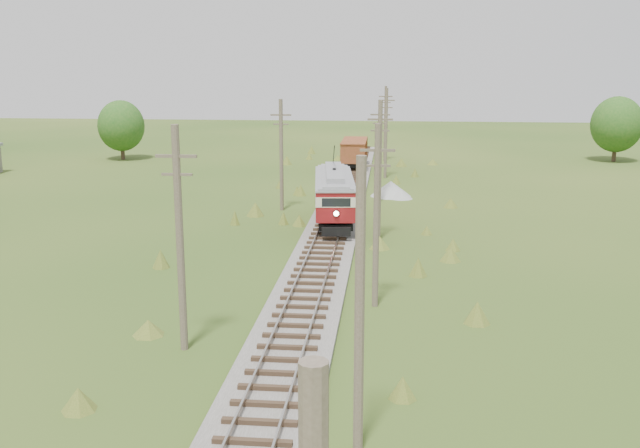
# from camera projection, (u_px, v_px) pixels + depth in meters

# --- Properties ---
(railbed_main) EXTENTS (3.60, 96.00, 0.57)m
(railbed_main) POSITION_uv_depth(u_px,v_px,m) (333.00, 226.00, 49.56)
(railbed_main) COLOR #605B54
(railbed_main) RESTS_ON ground
(streetcar) EXTENTS (3.76, 11.45, 5.18)m
(streetcar) POSITION_uv_depth(u_px,v_px,m) (334.00, 191.00, 50.05)
(streetcar) COLOR black
(streetcar) RESTS_ON ground
(gondola) EXTENTS (2.61, 7.97, 2.65)m
(gondola) POSITION_uv_depth(u_px,v_px,m) (354.00, 151.00, 76.77)
(gondola) COLOR black
(gondola) RESTS_ON ground
(gravel_pile) EXTENTS (3.65, 3.87, 1.33)m
(gravel_pile) POSITION_uv_depth(u_px,v_px,m) (392.00, 189.00, 61.43)
(gravel_pile) COLOR gray
(gravel_pile) RESTS_ON ground
(utility_pole_r_1) EXTENTS (0.30, 0.30, 8.80)m
(utility_pole_r_1) POSITION_uv_depth(u_px,v_px,m) (360.00, 310.00, 20.19)
(utility_pole_r_1) COLOR brown
(utility_pole_r_1) RESTS_ON ground
(utility_pole_r_2) EXTENTS (1.60, 0.30, 8.60)m
(utility_pole_r_2) POSITION_uv_depth(u_px,v_px,m) (376.00, 215.00, 32.78)
(utility_pole_r_2) COLOR brown
(utility_pole_r_2) RESTS_ON ground
(utility_pole_r_3) EXTENTS (1.60, 0.30, 9.00)m
(utility_pole_r_3) POSITION_uv_depth(u_px,v_px,m) (379.00, 170.00, 45.37)
(utility_pole_r_3) COLOR brown
(utility_pole_r_3) RESTS_ON ground
(utility_pole_r_4) EXTENTS (1.60, 0.30, 8.40)m
(utility_pole_r_4) POSITION_uv_depth(u_px,v_px,m) (380.00, 150.00, 58.07)
(utility_pole_r_4) COLOR brown
(utility_pole_r_4) RESTS_ON ground
(utility_pole_r_5) EXTENTS (1.60, 0.30, 8.90)m
(utility_pole_r_5) POSITION_uv_depth(u_px,v_px,m) (386.00, 132.00, 70.60)
(utility_pole_r_5) COLOR brown
(utility_pole_r_5) RESTS_ON ground
(utility_pole_r_6) EXTENTS (1.60, 0.30, 8.70)m
(utility_pole_r_6) POSITION_uv_depth(u_px,v_px,m) (385.00, 123.00, 83.26)
(utility_pole_r_6) COLOR brown
(utility_pole_r_6) RESTS_ON ground
(utility_pole_l_a) EXTENTS (1.60, 0.30, 9.00)m
(utility_pole_l_a) POSITION_uv_depth(u_px,v_px,m) (180.00, 238.00, 27.64)
(utility_pole_l_a) COLOR brown
(utility_pole_l_a) RESTS_ON ground
(utility_pole_l_b) EXTENTS (1.60, 0.30, 8.60)m
(utility_pole_l_b) POSITION_uv_depth(u_px,v_px,m) (281.00, 154.00, 54.89)
(utility_pole_l_b) COLOR brown
(utility_pole_l_b) RESTS_ON ground
(tree_mid_a) EXTENTS (5.46, 5.46, 7.03)m
(tree_mid_a) POSITION_uv_depth(u_px,v_px,m) (121.00, 126.00, 84.42)
(tree_mid_a) COLOR #38281C
(tree_mid_a) RESTS_ON ground
(tree_mid_b) EXTENTS (5.88, 5.88, 7.57)m
(tree_mid_b) POSITION_uv_depth(u_px,v_px,m) (617.00, 124.00, 82.66)
(tree_mid_b) COLOR #38281C
(tree_mid_b) RESTS_ON ground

